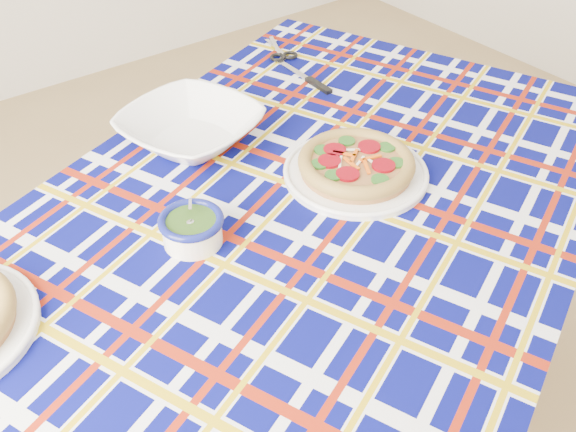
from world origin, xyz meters
TOP-DOWN VIEW (x-y plane):
  - floor at (0.00, 0.00)m, footprint 4.00×4.00m
  - dining_table at (-0.37, -0.33)m, footprint 1.89×1.55m
  - tablecloth at (-0.37, -0.33)m, footprint 1.93×1.60m
  - main_focaccia_plate at (-0.20, -0.30)m, footprint 0.39×0.39m
  - pesto_bowl at (-0.58, -0.28)m, footprint 0.16×0.16m
  - serving_bowl at (-0.41, 0.03)m, footprint 0.38×0.38m
  - table_knife at (-0.01, 0.16)m, footprint 0.03×0.24m
  - kitchen_scissors at (0.04, 0.31)m, footprint 0.13×0.20m

SIDE VIEW (x-z plane):
  - floor at x=0.00m, z-range 0.00..0.00m
  - dining_table at x=-0.37m, z-range 0.31..1.07m
  - tablecloth at x=-0.37m, z-range 0.66..0.77m
  - table_knife at x=-0.01m, z-range 0.77..0.78m
  - kitchen_scissors at x=0.04m, z-range 0.77..0.78m
  - main_focaccia_plate at x=-0.20m, z-range 0.77..0.83m
  - pesto_bowl at x=-0.58m, z-range 0.77..0.84m
  - serving_bowl at x=-0.41m, z-range 0.77..0.84m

